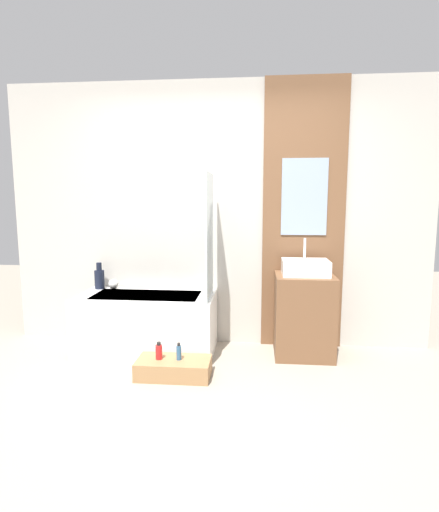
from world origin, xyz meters
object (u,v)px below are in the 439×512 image
at_px(sink, 305,267).
at_px(bottle_soap_secondary, 179,352).
at_px(wooden_step_bench, 174,368).
at_px(bottle_soap_primary, 159,351).
at_px(bathtub, 147,323).
at_px(vase_tall_dark, 99,278).
at_px(vase_round_light, 113,284).

height_order(sink, bottle_soap_secondary, sink).
relative_size(wooden_step_bench, bottle_soap_primary, 4.19).
distance_m(bathtub, vase_tall_dark, 0.70).
xyz_separation_m(wooden_step_bench, sink, (1.12, 0.58, 0.77)).
xyz_separation_m(bathtub, vase_round_light, (-0.40, 0.22, 0.33)).
bearing_deg(bathtub, wooden_step_bench, -54.99).
bearing_deg(wooden_step_bench, vase_round_light, 135.95).
bearing_deg(vase_tall_dark, wooden_step_bench, -39.20).
relative_size(bathtub, bottle_soap_secondary, 8.92).
height_order(vase_tall_dark, vase_round_light, vase_tall_dark).
bearing_deg(bottle_soap_primary, wooden_step_bench, 0.00).
bearing_deg(bathtub, bottle_soap_secondary, -51.75).
bearing_deg(bottle_soap_secondary, bathtub, 128.25).
bearing_deg(bathtub, vase_tall_dark, 157.87).
relative_size(sink, bottle_soap_secondary, 2.93).
relative_size(wooden_step_bench, vase_round_light, 6.17).
bearing_deg(bottle_soap_primary, bathtub, 114.99).
height_order(bathtub, wooden_step_bench, bathtub).
bearing_deg(sink, vase_tall_dark, 175.50).
xyz_separation_m(sink, bottle_soap_primary, (-1.24, -0.58, -0.63)).
bearing_deg(bottle_soap_secondary, sink, 28.39).
height_order(wooden_step_bench, vase_round_light, vase_round_light).
bearing_deg(sink, bathtub, -177.63).
distance_m(wooden_step_bench, sink, 1.48).
relative_size(wooden_step_bench, sink, 1.44).
height_order(wooden_step_bench, sink, sink).
bearing_deg(bottle_soap_primary, vase_round_light, 131.00).
xyz_separation_m(bottle_soap_primary, bottle_soap_secondary, (0.17, 0.00, -0.00)).
height_order(bathtub, vase_tall_dark, vase_tall_dark).
distance_m(vase_round_light, bottle_soap_primary, 1.06).
bearing_deg(wooden_step_bench, vase_tall_dark, 140.80).
height_order(sink, bottle_soap_primary, sink).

